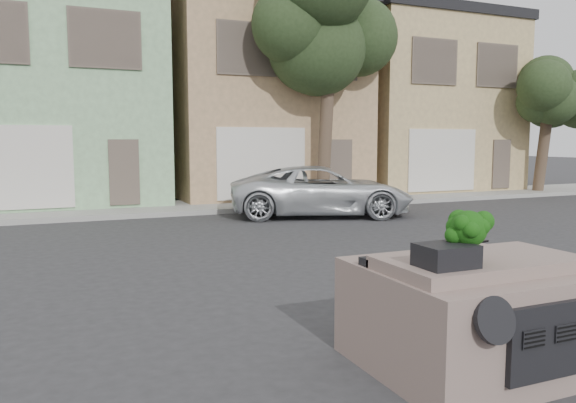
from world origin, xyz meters
TOP-DOWN VIEW (x-y plane):
  - ground_plane at (0.00, 0.00)m, footprint 120.00×120.00m
  - sidewalk at (0.00, 10.50)m, footprint 40.00×3.00m
  - townhouse_mint at (-3.50, 14.50)m, footprint 7.20×8.20m
  - townhouse_tan at (4.00, 14.50)m, footprint 7.20×8.20m
  - townhouse_beige at (11.50, 14.50)m, footprint 7.20×8.20m
  - silver_pickup at (3.67, 7.45)m, footprint 5.82×4.05m
  - tree_near at (5.00, 9.80)m, footprint 4.40×4.00m
  - tree_far at (15.00, 9.80)m, footprint 3.20×3.00m
  - car_dashboard at (0.00, -3.00)m, footprint 2.00×1.80m
  - instrument_hump at (-0.58, -3.35)m, footprint 0.48×0.38m
  - wiper_arm at (0.28, -2.62)m, footprint 0.69×0.15m
  - broccoli at (-0.31, -3.31)m, footprint 0.52×0.52m

SIDE VIEW (x-z plane):
  - ground_plane at x=0.00m, z-range 0.00..0.00m
  - silver_pickup at x=3.67m, z-range -0.74..0.74m
  - sidewalk at x=0.00m, z-range 0.00..0.15m
  - car_dashboard at x=0.00m, z-range 0.00..1.12m
  - wiper_arm at x=0.28m, z-range 1.12..1.14m
  - instrument_hump at x=-0.58m, z-range 1.12..1.32m
  - broccoli at x=-0.31m, z-range 1.12..1.61m
  - tree_far at x=15.00m, z-range 0.00..6.00m
  - townhouse_mint at x=-3.50m, z-range 0.00..7.55m
  - townhouse_tan at x=4.00m, z-range 0.00..7.55m
  - townhouse_beige at x=11.50m, z-range 0.00..7.55m
  - tree_near at x=5.00m, z-range 0.00..8.50m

